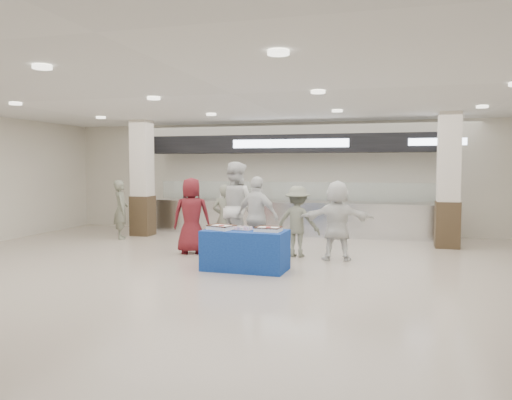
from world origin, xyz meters
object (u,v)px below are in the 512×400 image
(display_table, at_px, (245,250))
(sheet_cake_left, at_px, (222,227))
(sheet_cake_right, at_px, (268,229))
(soldier_a, at_px, (225,219))
(cupcake_tray, at_px, (243,228))
(civilian_maroon, at_px, (192,216))
(soldier_b, at_px, (298,221))
(soldier_bg, at_px, (121,210))
(chef_tall, at_px, (235,207))
(chef_short, at_px, (257,217))
(civilian_white, at_px, (337,220))

(display_table, xyz_separation_m, sheet_cake_left, (-0.46, -0.01, 0.42))
(sheet_cake_right, xyz_separation_m, soldier_a, (-1.40, 1.64, -0.03))
(cupcake_tray, xyz_separation_m, civilian_maroon, (-1.60, 1.35, 0.06))
(soldier_b, height_order, soldier_bg, soldier_bg)
(soldier_a, bearing_deg, civilian_maroon, 7.62)
(sheet_cake_right, height_order, cupcake_tray, sheet_cake_right)
(chef_tall, bearing_deg, soldier_a, 61.05)
(sheet_cake_left, bearing_deg, chef_short, 75.16)
(chef_tall, bearing_deg, cupcake_tray, 133.61)
(soldier_a, xyz_separation_m, civilian_white, (2.49, -0.18, 0.05))
(display_table, xyz_separation_m, soldier_bg, (-4.32, 2.95, 0.41))
(sheet_cake_right, distance_m, chef_tall, 2.18)
(civilian_maroon, height_order, chef_tall, chef_tall)
(sheet_cake_right, bearing_deg, civilian_white, 53.31)
(chef_short, bearing_deg, soldier_a, -2.41)
(civilian_maroon, bearing_deg, display_table, 124.54)
(civilian_maroon, distance_m, chef_tall, 0.99)
(soldier_a, distance_m, chef_short, 0.89)
(display_table, relative_size, soldier_b, 1.02)
(cupcake_tray, distance_m, soldier_b, 1.76)
(civilian_white, relative_size, soldier_bg, 1.05)
(chef_short, height_order, soldier_b, chef_short)
(civilian_maroon, relative_size, soldier_b, 1.11)
(civilian_white, bearing_deg, civilian_maroon, -8.34)
(sheet_cake_left, height_order, soldier_a, soldier_a)
(chef_tall, bearing_deg, sheet_cake_right, 145.28)
(soldier_a, height_order, chef_short, chef_short)
(sheet_cake_right, height_order, soldier_b, soldier_b)
(sheet_cake_right, distance_m, civilian_maroon, 2.53)
(sheet_cake_right, xyz_separation_m, cupcake_tray, (-0.50, 0.07, -0.02))
(display_table, relative_size, soldier_a, 1.01)
(sheet_cake_left, height_order, civilian_maroon, civilian_maroon)
(civilian_maroon, distance_m, soldier_bg, 3.10)
(sheet_cake_right, height_order, civilian_maroon, civilian_maroon)
(display_table, xyz_separation_m, civilian_maroon, (-1.65, 1.38, 0.47))
(chef_tall, relative_size, soldier_bg, 1.30)
(display_table, distance_m, soldier_a, 1.91)
(chef_tall, height_order, soldier_b, chef_tall)
(cupcake_tray, bearing_deg, display_table, -37.69)
(chef_short, relative_size, civilian_white, 1.05)
(soldier_a, distance_m, chef_tall, 0.35)
(sheet_cake_left, relative_size, soldier_a, 0.37)
(civilian_white, distance_m, soldier_bg, 6.06)
(display_table, xyz_separation_m, cupcake_tray, (-0.05, 0.04, 0.40))
(cupcake_tray, bearing_deg, sheet_cake_left, -173.45)
(display_table, height_order, sheet_cake_left, sheet_cake_left)
(sheet_cake_left, distance_m, chef_short, 1.35)
(chef_short, height_order, soldier_bg, chef_short)
(chef_short, bearing_deg, civilian_white, -156.75)
(civilian_maroon, bearing_deg, chef_short, 161.23)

